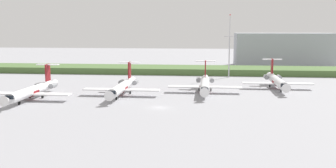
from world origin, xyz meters
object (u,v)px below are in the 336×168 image
regional_jet_nearest (33,90)px  regional_jet_third (205,84)px  regional_jet_fourth (277,81)px  regional_jet_second (123,87)px  antenna_mast (229,52)px

regional_jet_nearest → regional_jet_third: same height
regional_jet_nearest → regional_jet_fourth: same height
regional_jet_nearest → regional_jet_second: bearing=22.1°
regional_jet_fourth → antenna_mast: bearing=117.9°
regional_jet_third → regional_jet_fourth: same height
regional_jet_fourth → antenna_mast: 31.63m
regional_jet_nearest → antenna_mast: antenna_mast is taller
regional_jet_nearest → antenna_mast: size_ratio=1.22×
regional_jet_nearest → regional_jet_second: (23.51, 9.55, 0.00)m
regional_jet_nearest → regional_jet_fourth: 76.81m
regional_jet_second → regional_jet_third: (24.51, 7.95, 0.00)m
regional_jet_nearest → regional_jet_fourth: size_ratio=1.00×
regional_jet_nearest → regional_jet_second: 25.38m
regional_jet_nearest → regional_jet_second: same height
regional_jet_second → regional_jet_third: 25.77m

